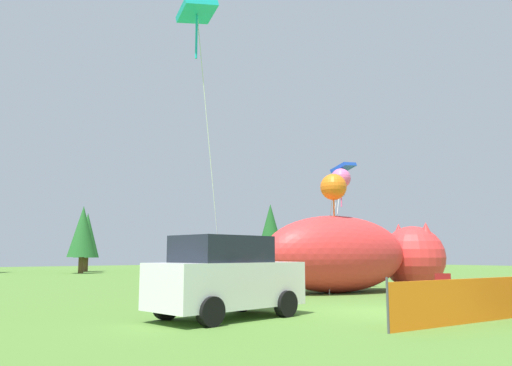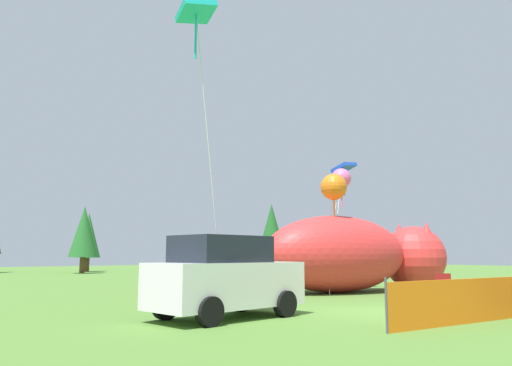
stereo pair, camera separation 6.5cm
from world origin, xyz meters
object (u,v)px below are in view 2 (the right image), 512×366
Objects in this scene: folding_chair at (445,286)px; kite_pink_octopus at (341,179)px; kite_blue_box at (344,170)px; parked_car at (225,277)px; inflatable_cat at (356,257)px; kite_teal_diamond at (197,17)px; kite_orange_flower at (334,187)px.

kite_pink_octopus reaches higher than folding_chair.
folding_chair is at bearing -113.51° from kite_blue_box.
inflatable_cat is at bearing 15.61° from parked_car.
kite_blue_box is at bearing -160.76° from folding_chair.
kite_blue_box is (10.31, 4.89, 4.49)m from parked_car.
kite_teal_diamond is at bearing -60.25° from folding_chair.
folding_chair is 5.58m from inflatable_cat.
inflatable_cat is 1.60× the size of kite_blue_box.
kite_pink_octopus is at bearing 21.77° from kite_teal_diamond.
kite_pink_octopus reaches higher than parked_car.
parked_car is at bearing -25.39° from kite_teal_diamond.
kite_blue_box is (2.80, 6.44, 4.93)m from folding_chair.
folding_chair is 0.18× the size of kite_pink_octopus.
kite_blue_box is (0.58, 0.34, 0.53)m from kite_pink_octopus.
kite_teal_diamond is at bearing -157.74° from kite_blue_box.
kite_orange_flower is (-1.67, -1.02, -0.64)m from kite_pink_octopus.
inflatable_cat reaches higher than folding_chair.
kite_pink_octopus is 1.11× the size of kite_orange_flower.
kite_teal_diamond is (-0.75, 0.36, 6.78)m from parked_car.
inflatable_cat is 12.44m from kite_teal_diamond.
kite_orange_flower is (8.07, 3.53, 3.33)m from parked_car.
folding_chair is 11.14m from kite_teal_diamond.
kite_pink_octopus is 2.06m from kite_orange_flower.
parked_car is 12.27m from kite_blue_box.
folding_chair is (7.51, -1.55, -0.43)m from parked_car.
kite_orange_flower is at bearing -165.36° from inflatable_cat.
kite_blue_box reaches higher than parked_car.
kite_orange_flower is 0.60× the size of kite_teal_diamond.
inflatable_cat is (1.94, 5.16, 0.90)m from folding_chair.
folding_chair is at bearing -16.94° from parked_car.
kite_teal_diamond is at bearing -151.04° from inflatable_cat.
kite_pink_octopus is 11.64m from kite_teal_diamond.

